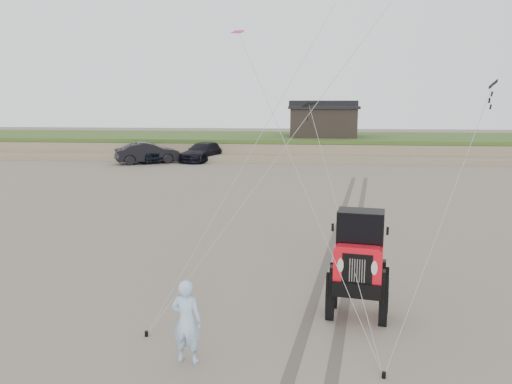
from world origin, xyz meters
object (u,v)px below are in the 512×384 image
(truck_c, at_px, (203,152))
(jeep, at_px, (358,276))
(cabin, at_px, (323,120))
(truck_a, at_px, (146,151))
(truck_b, at_px, (148,153))
(man, at_px, (187,321))

(truck_c, xyz_separation_m, jeep, (9.99, -30.20, 0.26))
(cabin, xyz_separation_m, truck_a, (-15.03, -6.88, -2.39))
(truck_b, distance_m, truck_c, 4.63)
(jeep, bearing_deg, truck_c, 117.88)
(cabin, relative_size, truck_c, 1.20)
(truck_c, relative_size, man, 3.11)
(cabin, height_order, truck_a, cabin)
(truck_c, distance_m, jeep, 31.81)
(truck_b, xyz_separation_m, man, (10.58, -30.65, 0.01))
(man, bearing_deg, truck_b, -63.61)
(truck_a, distance_m, jeep, 32.91)
(truck_a, bearing_deg, man, -110.09)
(truck_b, distance_m, jeep, 31.56)
(jeep, xyz_separation_m, man, (-3.58, -2.45, -0.18))
(jeep, bearing_deg, man, -136.07)
(truck_a, relative_size, man, 2.89)
(truck_c, bearing_deg, truck_a, -152.14)
(cabin, height_order, truck_c, cabin)
(man, bearing_deg, truck_a, -63.35)
(truck_b, height_order, truck_c, truck_b)
(truck_c, height_order, jeep, jeep)
(truck_b, relative_size, man, 3.01)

